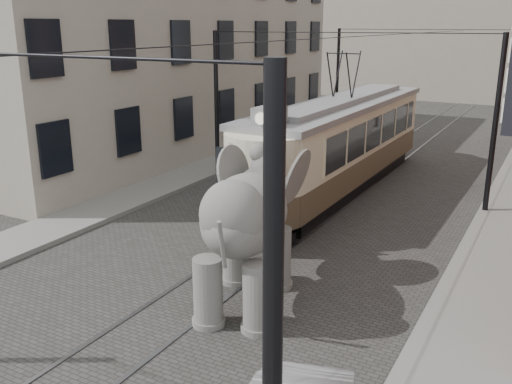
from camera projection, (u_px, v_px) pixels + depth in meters
The scene contains 9 objects.
ground at pixel (269, 244), 16.72m from camera, with size 120.00×120.00×0.00m, color #3B3836.
tram_rails at pixel (269, 244), 16.71m from camera, with size 1.54×80.00×0.02m, color slate, non-canonical shape.
sidewalk_right at pixel (485, 285), 13.93m from camera, with size 2.00×60.00×0.15m, color slate.
sidewalk_left at pixel (104, 209), 19.69m from camera, with size 2.00×60.00×0.15m, color slate.
stucco_building at pixel (168, 49), 28.77m from camera, with size 7.00×24.00×10.00m, color gray.
distant_block at pixel (485, 15), 48.35m from camera, with size 28.00×10.00×14.00m, color gray.
catenary at pixel (329, 119), 20.16m from camera, with size 11.00×30.20×6.00m, color black, non-canonical shape.
tram at pixel (341, 123), 21.64m from camera, with size 2.73×13.22×5.25m, color beige, non-canonical shape.
elephant at pixel (245, 235), 12.65m from camera, with size 3.06×5.55×3.40m, color slate, non-canonical shape.
Camera 1 is at (7.15, -13.86, 6.23)m, focal length 39.71 mm.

